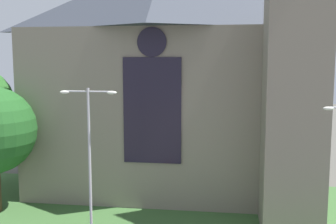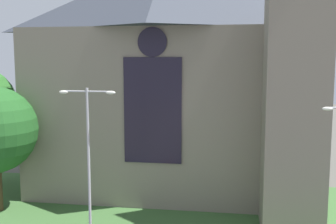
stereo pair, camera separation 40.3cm
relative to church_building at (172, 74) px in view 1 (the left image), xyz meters
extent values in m
plane|color=#56544C|center=(1.72, -5.52, -10.27)|extent=(160.00, 160.00, 0.00)
cube|color=#3D6633|center=(1.72, -7.52, -10.27)|extent=(120.00, 20.00, 0.01)
cube|color=gray|center=(-0.77, 0.63, -3.27)|extent=(22.00, 12.00, 14.00)
cube|color=black|center=(-0.77, -5.42, -2.57)|extent=(4.40, 0.16, 8.00)
cylinder|color=black|center=(-0.77, -5.42, 2.53)|extent=(2.20, 0.15, 2.20)
cube|color=gray|center=(9.23, -7.37, -1.27)|extent=(4.00, 4.00, 18.00)
cylinder|color=#B2B2B7|center=(-3.10, -13.12, -5.31)|extent=(0.16, 0.16, 9.93)
cylinder|color=#B2B2B7|center=(-3.80, -13.12, -0.54)|extent=(1.40, 0.10, 0.10)
cylinder|color=#B2B2B7|center=(-2.40, -13.12, -0.54)|extent=(1.40, 0.10, 0.10)
ellipsoid|color=white|center=(-4.50, -13.12, -0.59)|extent=(0.57, 0.26, 0.20)
ellipsoid|color=white|center=(-1.70, -13.12, -0.59)|extent=(0.57, 0.26, 0.20)
ellipsoid|color=white|center=(10.09, -13.12, -1.29)|extent=(0.57, 0.26, 0.20)
camera|label=1|loc=(4.72, -35.81, 1.31)|focal=44.32mm
camera|label=2|loc=(5.11, -35.75, 1.31)|focal=44.32mm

